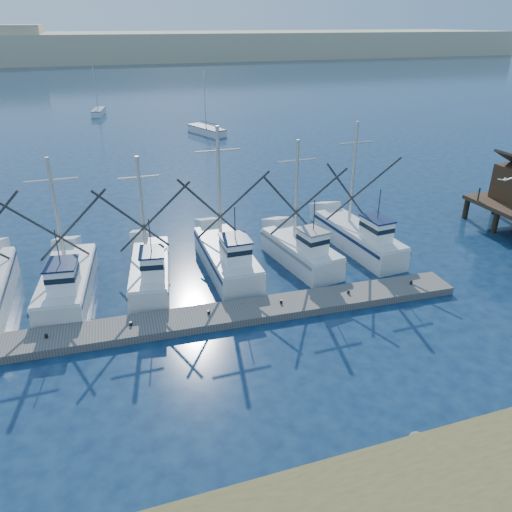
{
  "coord_description": "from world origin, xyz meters",
  "views": [
    {
      "loc": [
        -9.32,
        -15.29,
        14.37
      ],
      "look_at": [
        -1.49,
        8.0,
        2.74
      ],
      "focal_mm": 35.0,
      "sensor_mm": 36.0,
      "label": 1
    }
  ],
  "objects": [
    {
      "name": "flying_gull",
      "position": [
        12.98,
        6.32,
        6.16
      ],
      "size": [
        1.05,
        0.19,
        0.19
      ],
      "color": "white",
      "rests_on": "ground"
    },
    {
      "name": "sailboat_far",
      "position": [
        -7.02,
        74.26,
        0.5
      ],
      "size": [
        2.63,
        5.66,
        8.1
      ],
      "rotation": [
        0.0,
        0.0,
        -0.21
      ],
      "color": "silver",
      "rests_on": "ground"
    },
    {
      "name": "floating_dock",
      "position": [
        -6.54,
        6.77,
        0.22
      ],
      "size": [
        32.32,
        3.71,
        0.43
      ],
      "primitive_type": "cube",
      "rotation": [
        0.0,
        0.0,
        -0.05
      ],
      "color": "#625C57",
      "rests_on": "ground"
    },
    {
      "name": "ground",
      "position": [
        0.0,
        0.0,
        0.0
      ],
      "size": [
        500.0,
        500.0,
        0.0
      ],
      "primitive_type": "plane",
      "color": "#0D1D39",
      "rests_on": "ground"
    },
    {
      "name": "dune_ridge",
      "position": [
        0.0,
        210.0,
        5.0
      ],
      "size": [
        360.0,
        60.0,
        10.0
      ],
      "primitive_type": "cube",
      "color": "tan",
      "rests_on": "ground"
    },
    {
      "name": "trawler_fleet",
      "position": [
        -7.66,
        11.86,
        0.97
      ],
      "size": [
        30.97,
        8.87,
        10.12
      ],
      "color": "silver",
      "rests_on": "ground"
    },
    {
      "name": "sailboat_near",
      "position": [
        6.54,
        53.5,
        0.49
      ],
      "size": [
        4.2,
        7.11,
        8.1
      ],
      "rotation": [
        0.0,
        0.0,
        0.36
      ],
      "color": "silver",
      "rests_on": "ground"
    }
  ]
}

